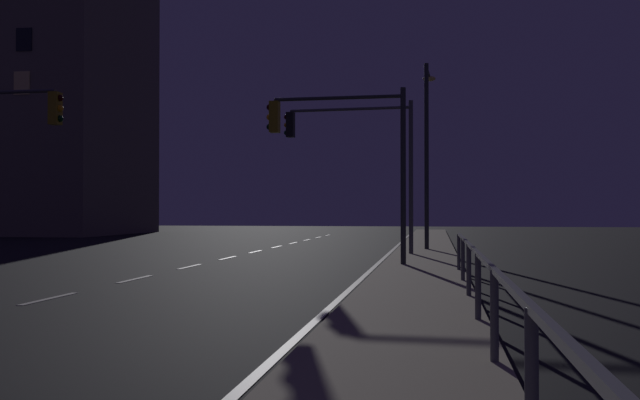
{
  "coord_description": "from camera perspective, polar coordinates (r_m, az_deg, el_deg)",
  "views": [
    {
      "loc": [
        7.4,
        -3.8,
        1.71
      ],
      "look_at": [
        1.63,
        31.67,
        2.25
      ],
      "focal_mm": 40.03,
      "sensor_mm": 36.0,
      "label": 1
    }
  ],
  "objects": [
    {
      "name": "sidewalk_right",
      "position": [
        21.37,
        8.12,
        -5.25
      ],
      "size": [
        2.34,
        77.0,
        0.14
      ],
      "primitive_type": "cube",
      "color": "gray",
      "rests_on": "ground"
    },
    {
      "name": "traffic_light_mid_right",
      "position": [
        23.02,
        -23.74,
        4.43
      ],
      "size": [
        3.2,
        0.34,
        5.46
      ],
      "color": "#38383D",
      "rests_on": "ground"
    },
    {
      "name": "street_lamp_mid_block",
      "position": [
        30.12,
        8.56,
        4.94
      ],
      "size": [
        0.56,
        2.36,
        7.64
      ],
      "color": "#2D3033",
      "rests_on": "sidewalk_right"
    },
    {
      "name": "traffic_light_far_right",
      "position": [
        26.71,
        2.81,
        4.38
      ],
      "size": [
        4.91,
        0.56,
        5.62
      ],
      "color": "#4C4C51",
      "rests_on": "sidewalk_right"
    },
    {
      "name": "lane_edge_line",
      "position": [
        26.42,
        5.24,
        -4.55
      ],
      "size": [
        0.14,
        53.0,
        0.01
      ],
      "color": "silver",
      "rests_on": "ground"
    },
    {
      "name": "building_distant",
      "position": [
        57.39,
        -21.93,
        8.84
      ],
      "size": [
        14.52,
        12.61,
        22.62
      ],
      "color": "#6B6056",
      "rests_on": "ground"
    },
    {
      "name": "barrier_fence",
      "position": [
        10.62,
        12.52,
        -5.38
      ],
      "size": [
        0.09,
        17.62,
        0.98
      ],
      "color": "#59595E",
      "rests_on": "sidewalk_right"
    },
    {
      "name": "traffic_light_far_left",
      "position": [
        21.41,
        1.73,
        4.82
      ],
      "size": [
        4.24,
        0.36,
        5.2
      ],
      "color": "#2D3033",
      "rests_on": "sidewalk_right"
    },
    {
      "name": "ground_plane",
      "position": [
        22.62,
        -9.93,
        -5.18
      ],
      "size": [
        112.0,
        112.0,
        0.0
      ],
      "primitive_type": "plane",
      "color": "black",
      "rests_on": "ground"
    },
    {
      "name": "lane_markings_center",
      "position": [
        25.94,
        -7.38,
        -4.62
      ],
      "size": [
        0.14,
        50.0,
        0.01
      ],
      "color": "silver",
      "rests_on": "ground"
    }
  ]
}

